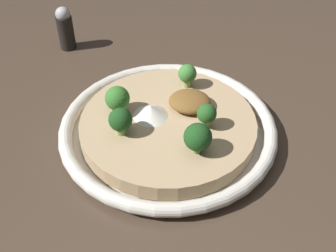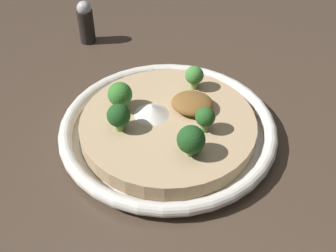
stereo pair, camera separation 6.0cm
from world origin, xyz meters
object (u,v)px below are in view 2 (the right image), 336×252
broccoli_front_right (120,95)px  broccoli_back (191,140)px  broccoli_left (205,118)px  broccoli_right (119,116)px  pepper_shaker (86,22)px  risotto_bowl (168,128)px  broccoli_front_left (194,76)px

broccoli_front_right → broccoli_back: (-0.12, 0.07, 0.00)m
broccoli_left → broccoli_right: broccoli_right is taller
broccoli_right → pepper_shaker: (0.15, -0.26, -0.01)m
risotto_bowl → broccoli_front_right: size_ratio=7.24×
broccoli_right → broccoli_front_left: bearing=-125.1°
broccoli_right → risotto_bowl: bearing=-150.9°
broccoli_front_right → broccoli_back: 0.14m
risotto_bowl → pepper_shaker: (0.21, -0.22, 0.03)m
broccoli_back → risotto_bowl: bearing=-53.3°
broccoli_back → broccoli_front_left: size_ratio=1.16×
broccoli_back → broccoli_left: bearing=-101.3°
broccoli_front_left → broccoli_right: (0.08, 0.12, 0.00)m
risotto_bowl → broccoli_back: bearing=126.7°
broccoli_left → broccoli_right: size_ratio=0.94×
broccoli_left → broccoli_front_left: same height
broccoli_left → broccoli_front_left: size_ratio=0.99×
broccoli_front_right → pepper_shaker: bearing=-57.0°
pepper_shaker → broccoli_front_right: bearing=123.0°
broccoli_front_right → broccoli_left: broccoli_front_right is taller
broccoli_front_right → broccoli_front_left: size_ratio=1.13×
risotto_bowl → pepper_shaker: pepper_shaker is taller
broccoli_back → pepper_shaker: pepper_shaker is taller
broccoli_left → pepper_shaker: size_ratio=0.46×
broccoli_back → broccoli_left: broccoli_back is taller
broccoli_back → pepper_shaker: (0.26, -0.28, -0.01)m
risotto_bowl → broccoli_right: broccoli_right is taller
risotto_bowl → broccoli_front_right: (0.07, -0.01, 0.04)m
risotto_bowl → broccoli_right: bearing=29.1°
broccoli_back → broccoli_front_right: bearing=-30.5°
risotto_bowl → broccoli_front_right: broccoli_front_right is taller
broccoli_front_left → pepper_shaker: size_ratio=0.46×
broccoli_back → broccoli_front_left: bearing=-81.0°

